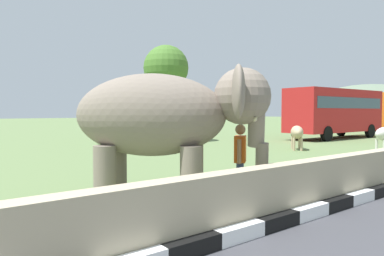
# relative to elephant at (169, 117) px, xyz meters

# --- Properties ---
(barrier_parapet) EXTENTS (28.00, 0.36, 1.00)m
(barrier_parapet) POSITION_rel_elephant_xyz_m (-1.15, -2.08, -1.33)
(barrier_parapet) COLOR tan
(barrier_parapet) RESTS_ON ground_plane
(elephant) EXTENTS (3.90, 3.75, 2.83)m
(elephant) POSITION_rel_elephant_xyz_m (0.00, 0.00, 0.00)
(elephant) COLOR gray
(elephant) RESTS_ON ground_plane
(person_handler) EXTENTS (0.53, 0.46, 1.66)m
(person_handler) POSITION_rel_elephant_xyz_m (1.52, -0.56, -0.90)
(person_handler) COLOR navy
(person_handler) RESTS_ON ground_plane
(bus_red) EXTENTS (8.88, 2.73, 3.50)m
(bus_red) POSITION_rel_elephant_xyz_m (19.81, 7.82, 0.25)
(bus_red) COLOR #B21E1E
(bus_red) RESTS_ON ground_plane
(cow_near) EXTENTS (1.69, 1.57, 1.23)m
(cow_near) POSITION_rel_elephant_xyz_m (11.09, 4.81, -0.96)
(cow_near) COLOR tan
(cow_near) RESTS_ON ground_plane
(tree_distant) EXTENTS (2.89, 2.89, 6.19)m
(tree_distant) POSITION_rel_elephant_xyz_m (8.66, 13.04, 2.86)
(tree_distant) COLOR brown
(tree_distant) RESTS_ON ground_plane
(hill_east) EXTENTS (26.58, 21.27, 12.35)m
(hill_east) POSITION_rel_elephant_xyz_m (51.85, 20.55, -1.83)
(hill_east) COLOR slate
(hill_east) RESTS_ON ground_plane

